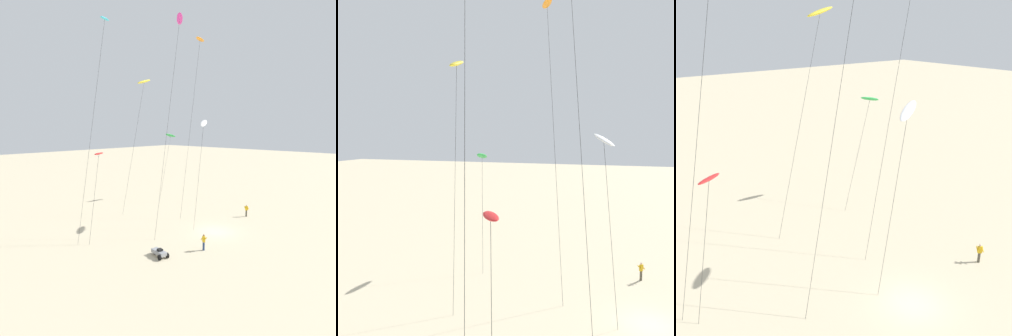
# 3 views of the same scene
# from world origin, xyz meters

# --- Properties ---
(ground_plane) EXTENTS (260.00, 260.00, 0.00)m
(ground_plane) POSITION_xyz_m (0.00, 0.00, 0.00)
(ground_plane) COLOR beige
(kite_yellow) EXTENTS (8.45, 3.48, 20.08)m
(kite_yellow) POSITION_xyz_m (3.82, 16.44, 19.31)
(kite_yellow) COLOR yellow
(kite_yellow) RESTS_ON ground
(kite_red) EXTENTS (3.14, 1.70, 9.64)m
(kite_red) POSITION_xyz_m (-10.57, 7.98, 9.37)
(kite_red) COLOR red
(kite_red) RESTS_ON ground
(kite_green) EXTENTS (6.10, 2.37, 11.42)m
(kite_green) POSITION_xyz_m (10.02, 16.53, 10.83)
(kite_green) COLOR green
(kite_green) RESTS_ON ground
(kite_orange) EXTENTS (9.61, 4.08, 25.63)m
(kite_orange) POSITION_xyz_m (8.85, 9.43, 25.11)
(kite_orange) COLOR orange
(kite_orange) RESTS_ON ground
(kite_white) EXTENTS (5.24, 2.57, 13.44)m
(kite_white) POSITION_xyz_m (2.32, 3.64, 12.74)
(kite_white) COLOR white
(kite_white) RESTS_ON ground
(kite_flyer_middle) EXTENTS (0.73, 0.72, 1.67)m
(kite_flyer_middle) POSITION_xyz_m (8.14, 0.39, 0.89)
(kite_flyer_middle) COLOR #4C4738
(kite_flyer_middle) RESTS_ON ground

